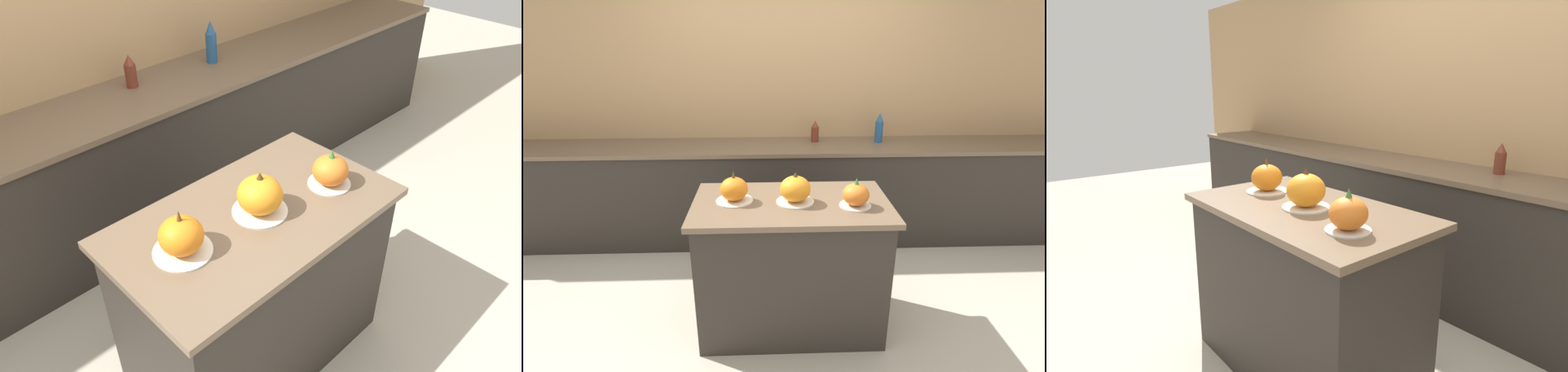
{
  "view_description": "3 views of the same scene",
  "coord_description": "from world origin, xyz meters",
  "views": [
    {
      "loc": [
        -1.13,
        -1.2,
        2.23
      ],
      "look_at": [
        0.06,
        0.02,
        1.0
      ],
      "focal_mm": 35.0,
      "sensor_mm": 36.0,
      "label": 1
    },
    {
      "loc": [
        -0.14,
        -2.33,
        1.9
      ],
      "look_at": [
        -0.04,
        0.02,
        1.0
      ],
      "focal_mm": 28.0,
      "sensor_mm": 36.0,
      "label": 2
    },
    {
      "loc": [
        1.48,
        -1.2,
        1.48
      ],
      "look_at": [
        0.03,
        -0.0,
        1.01
      ],
      "focal_mm": 28.0,
      "sensor_mm": 36.0,
      "label": 3
    }
  ],
  "objects": [
    {
      "name": "pumpkin_cake_center",
      "position": [
        0.02,
        -0.01,
        0.99
      ],
      "size": [
        0.23,
        0.23,
        0.2
      ],
      "color": "silver",
      "rests_on": "kitchen_island"
    },
    {
      "name": "bottle_tall",
      "position": [
        0.89,
        1.33,
        1.06
      ],
      "size": [
        0.07,
        0.07,
        0.28
      ],
      "color": "#235184",
      "rests_on": "back_counter"
    },
    {
      "name": "wall_back",
      "position": [
        0.0,
        1.58,
        1.25
      ],
      "size": [
        8.0,
        0.06,
        2.5
      ],
      "color": "tan",
      "rests_on": "ground_plane"
    },
    {
      "name": "bottle_short",
      "position": [
        0.3,
        1.37,
        1.03
      ],
      "size": [
        0.07,
        0.07,
        0.2
      ],
      "color": "maroon",
      "rests_on": "back_counter"
    },
    {
      "name": "kitchen_island",
      "position": [
        0.0,
        0.0,
        0.46
      ],
      "size": [
        1.23,
        0.7,
        0.91
      ],
      "color": "#2D2823",
      "rests_on": "ground_plane"
    },
    {
      "name": "pumpkin_cake_right",
      "position": [
        0.38,
        -0.08,
        0.98
      ],
      "size": [
        0.19,
        0.19,
        0.18
      ],
      "color": "silver",
      "rests_on": "kitchen_island"
    },
    {
      "name": "pumpkin_cake_left",
      "position": [
        -0.35,
        0.02,
        0.98
      ],
      "size": [
        0.23,
        0.23,
        0.2
      ],
      "color": "silver",
      "rests_on": "kitchen_island"
    },
    {
      "name": "back_counter",
      "position": [
        0.0,
        1.25,
        0.47
      ],
      "size": [
        6.0,
        0.6,
        0.93
      ],
      "color": "#2D2823",
      "rests_on": "ground_plane"
    },
    {
      "name": "ground_plane",
      "position": [
        0.0,
        0.0,
        0.0
      ],
      "size": [
        12.0,
        12.0,
        0.0
      ],
      "primitive_type": "plane",
      "color": "#BCB29E"
    }
  ]
}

